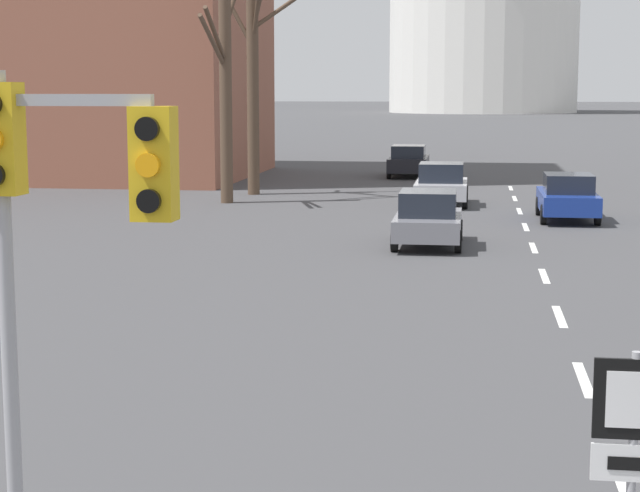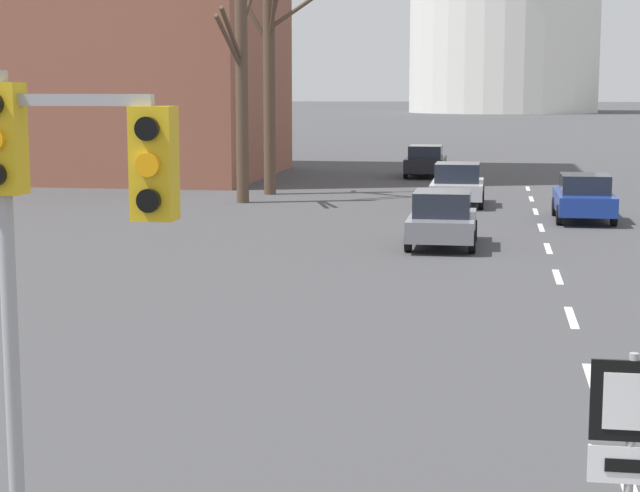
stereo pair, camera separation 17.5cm
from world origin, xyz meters
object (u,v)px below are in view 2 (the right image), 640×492
at_px(traffic_signal_near_left, 57,199).
at_px(sedan_near_right, 442,219).
at_px(sedan_near_left, 584,197).
at_px(sedan_far_left, 457,184).
at_px(sedan_mid_centre, 426,161).
at_px(route_sign_post, 630,456).

xyz_separation_m(traffic_signal_near_left, sedan_near_right, (2.36, 20.52, -2.56)).
bearing_deg(sedan_near_left, sedan_far_left, 136.10).
relative_size(sedan_near_right, sedan_mid_centre, 0.86).
xyz_separation_m(sedan_near_left, sedan_mid_centre, (-6.25, 17.27, 0.00)).
bearing_deg(sedan_near_right, route_sign_post, -83.72).
xyz_separation_m(route_sign_post, sedan_far_left, (-2.31, 32.15, -0.83)).
distance_m(traffic_signal_near_left, sedan_far_left, 31.40).
xyz_separation_m(sedan_near_right, sedan_mid_centre, (-1.95, 23.86, 0.02)).
bearing_deg(traffic_signal_near_left, sedan_far_left, 85.59).
xyz_separation_m(route_sign_post, sedan_near_right, (-2.36, 21.46, -0.86)).
relative_size(sedan_mid_centre, sedan_far_left, 1.13).
height_order(traffic_signal_near_left, sedan_mid_centre, traffic_signal_near_left).
bearing_deg(sedan_mid_centre, sedan_far_left, -81.37).
distance_m(traffic_signal_near_left, sedan_near_left, 28.03).
xyz_separation_m(sedan_near_left, sedan_far_left, (-4.25, 4.09, 0.01)).
relative_size(route_sign_post, sedan_mid_centre, 0.54).
height_order(route_sign_post, sedan_near_left, route_sign_post).
bearing_deg(traffic_signal_near_left, sedan_mid_centre, 89.47).
height_order(sedan_near_left, sedan_mid_centre, sedan_mid_centre).
xyz_separation_m(sedan_near_right, sedan_far_left, (0.05, 10.68, 0.03)).
bearing_deg(traffic_signal_near_left, sedan_near_right, 83.44).
distance_m(sedan_mid_centre, sedan_far_left, 13.33).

